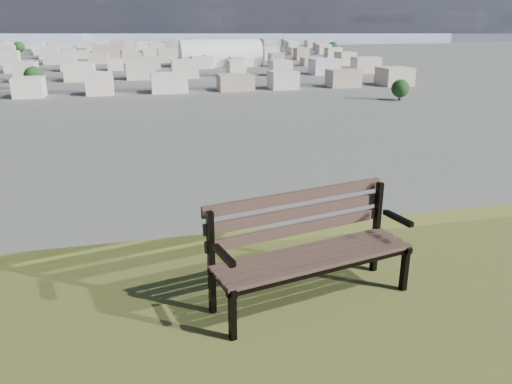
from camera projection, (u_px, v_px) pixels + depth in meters
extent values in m
cube|color=#463328|center=(326.00, 265.00, 3.93)|extent=(1.68, 0.44, 0.03)
cube|color=#463328|center=(318.00, 259.00, 4.03)|extent=(1.68, 0.44, 0.03)
cube|color=#463328|center=(310.00, 254.00, 4.12)|extent=(1.68, 0.44, 0.03)
cube|color=#463328|center=(303.00, 248.00, 4.22)|extent=(1.68, 0.44, 0.03)
cube|color=#463328|center=(299.00, 229.00, 4.23)|extent=(1.67, 0.40, 0.09)
cube|color=#463328|center=(298.00, 213.00, 4.21)|extent=(1.67, 0.40, 0.09)
cube|color=#463328|center=(297.00, 197.00, 4.18)|extent=(1.67, 0.40, 0.09)
cube|color=black|center=(232.00, 314.00, 3.64)|extent=(0.06, 0.07, 0.42)
cube|color=black|center=(211.00, 263.00, 3.92)|extent=(0.06, 0.07, 0.87)
cube|color=black|center=(222.00, 281.00, 3.75)|extent=(0.15, 0.47, 0.05)
cube|color=black|center=(224.00, 255.00, 3.63)|extent=(0.12, 0.34, 0.04)
cube|color=black|center=(405.00, 268.00, 4.32)|extent=(0.06, 0.07, 0.42)
cube|color=black|center=(376.00, 228.00, 4.59)|extent=(0.06, 0.07, 0.87)
cube|color=black|center=(392.00, 241.00, 4.42)|extent=(0.15, 0.47, 0.05)
cube|color=black|center=(398.00, 218.00, 4.30)|extent=(0.12, 0.34, 0.04)
cube|color=black|center=(326.00, 270.00, 3.94)|extent=(1.67, 0.40, 0.04)
cube|color=black|center=(303.00, 252.00, 4.24)|extent=(1.67, 0.40, 0.04)
cube|color=silver|center=(220.00, 61.00, 306.93)|extent=(49.60, 21.77, 5.46)
cylinder|color=white|center=(220.00, 57.00, 306.03)|extent=(49.60, 21.77, 20.77)
cube|color=beige|center=(37.00, 87.00, 184.26)|extent=(11.00, 11.00, 7.00)
cube|color=#C2B29A|center=(105.00, 85.00, 189.65)|extent=(11.00, 11.00, 7.00)
cube|color=silver|center=(168.00, 83.00, 195.05)|extent=(11.00, 11.00, 7.00)
cube|color=beige|center=(229.00, 82.00, 200.44)|extent=(11.00, 11.00, 7.00)
cube|color=tan|center=(286.00, 80.00, 205.83)|extent=(11.00, 11.00, 7.00)
cube|color=beige|center=(340.00, 78.00, 211.22)|extent=(11.00, 11.00, 7.00)
cube|color=beige|center=(391.00, 77.00, 216.61)|extent=(11.00, 11.00, 7.00)
cube|color=silver|center=(27.00, 74.00, 227.45)|extent=(11.00, 11.00, 7.00)
cube|color=beige|center=(82.00, 73.00, 232.84)|extent=(11.00, 11.00, 7.00)
cube|color=tan|center=(135.00, 72.00, 238.23)|extent=(11.00, 11.00, 7.00)
cube|color=beige|center=(185.00, 71.00, 243.62)|extent=(11.00, 11.00, 7.00)
cube|color=beige|center=(233.00, 70.00, 249.01)|extent=(11.00, 11.00, 7.00)
cube|color=beige|center=(280.00, 68.00, 254.41)|extent=(11.00, 11.00, 7.00)
cube|color=beige|center=(324.00, 67.00, 259.80)|extent=(11.00, 11.00, 7.00)
cube|color=#C2B29A|center=(366.00, 66.00, 265.19)|extent=(11.00, 11.00, 7.00)
cube|color=beige|center=(20.00, 65.00, 270.63)|extent=(11.00, 11.00, 7.00)
cube|color=beige|center=(67.00, 65.00, 276.02)|extent=(11.00, 11.00, 7.00)
cube|color=beige|center=(112.00, 64.00, 281.42)|extent=(11.00, 11.00, 7.00)
cube|color=beige|center=(155.00, 63.00, 286.81)|extent=(11.00, 11.00, 7.00)
cube|color=#C2B29A|center=(197.00, 62.00, 292.20)|extent=(11.00, 11.00, 7.00)
cube|color=silver|center=(237.00, 61.00, 297.59)|extent=(11.00, 11.00, 7.00)
cube|color=beige|center=(275.00, 61.00, 302.98)|extent=(11.00, 11.00, 7.00)
cube|color=tan|center=(313.00, 60.00, 308.37)|extent=(11.00, 11.00, 7.00)
cube|color=beige|center=(349.00, 59.00, 313.77)|extent=(11.00, 11.00, 7.00)
cube|color=#C2B29A|center=(16.00, 59.00, 313.82)|extent=(11.00, 11.00, 7.00)
cube|color=silver|center=(56.00, 58.00, 319.21)|extent=(11.00, 11.00, 7.00)
cube|color=beige|center=(95.00, 58.00, 324.60)|extent=(11.00, 11.00, 7.00)
cube|color=tan|center=(133.00, 57.00, 329.99)|extent=(11.00, 11.00, 7.00)
cube|color=beige|center=(169.00, 57.00, 335.39)|extent=(11.00, 11.00, 7.00)
cube|color=beige|center=(205.00, 56.00, 340.78)|extent=(11.00, 11.00, 7.00)
cube|color=beige|center=(239.00, 55.00, 346.17)|extent=(11.00, 11.00, 7.00)
cube|color=beige|center=(272.00, 55.00, 351.56)|extent=(11.00, 11.00, 7.00)
cube|color=#C2B29A|center=(305.00, 54.00, 356.95)|extent=(11.00, 11.00, 7.00)
cube|color=silver|center=(336.00, 54.00, 362.34)|extent=(11.00, 11.00, 7.00)
cube|color=beige|center=(12.00, 54.00, 357.00)|extent=(11.00, 11.00, 7.00)
cube|color=beige|center=(47.00, 54.00, 362.40)|extent=(11.00, 11.00, 7.00)
cube|color=beige|center=(82.00, 53.00, 367.79)|extent=(11.00, 11.00, 7.00)
cube|color=#C2B29A|center=(116.00, 53.00, 373.18)|extent=(11.00, 11.00, 7.00)
cube|color=silver|center=(148.00, 52.00, 378.57)|extent=(11.00, 11.00, 7.00)
cube|color=beige|center=(180.00, 52.00, 383.96)|extent=(11.00, 11.00, 7.00)
cube|color=tan|center=(211.00, 51.00, 389.35)|extent=(11.00, 11.00, 7.00)
cube|color=beige|center=(241.00, 51.00, 394.75)|extent=(11.00, 11.00, 7.00)
cube|color=beige|center=(270.00, 51.00, 400.14)|extent=(11.00, 11.00, 7.00)
cube|color=beige|center=(299.00, 50.00, 405.53)|extent=(11.00, 11.00, 7.00)
cube|color=beige|center=(326.00, 50.00, 410.92)|extent=(11.00, 11.00, 7.00)
cube|color=tan|center=(9.00, 51.00, 400.19)|extent=(11.00, 11.00, 7.00)
cube|color=beige|center=(41.00, 50.00, 405.58)|extent=(11.00, 11.00, 7.00)
cube|color=beige|center=(72.00, 50.00, 410.97)|extent=(11.00, 11.00, 7.00)
cube|color=beige|center=(102.00, 49.00, 416.36)|extent=(11.00, 11.00, 7.00)
cube|color=beige|center=(132.00, 49.00, 421.76)|extent=(11.00, 11.00, 7.00)
cube|color=#C2B29A|center=(160.00, 49.00, 427.15)|extent=(11.00, 11.00, 7.00)
cube|color=silver|center=(188.00, 48.00, 432.54)|extent=(11.00, 11.00, 7.00)
cube|color=beige|center=(216.00, 48.00, 437.93)|extent=(11.00, 11.00, 7.00)
cube|color=tan|center=(242.00, 47.00, 443.32)|extent=(11.00, 11.00, 7.00)
cube|color=beige|center=(268.00, 47.00, 448.71)|extent=(11.00, 11.00, 7.00)
cube|color=beige|center=(294.00, 47.00, 454.11)|extent=(11.00, 11.00, 7.00)
cube|color=beige|center=(319.00, 46.00, 459.50)|extent=(11.00, 11.00, 7.00)
cube|color=beige|center=(6.00, 47.00, 443.38)|extent=(11.00, 11.00, 7.00)
cube|color=tan|center=(35.00, 47.00, 448.77)|extent=(11.00, 11.00, 7.00)
cube|color=beige|center=(64.00, 47.00, 454.16)|extent=(11.00, 11.00, 7.00)
cube|color=beige|center=(91.00, 46.00, 459.55)|extent=(11.00, 11.00, 7.00)
cube|color=beige|center=(118.00, 46.00, 464.94)|extent=(11.00, 11.00, 7.00)
cube|color=beige|center=(144.00, 46.00, 470.33)|extent=(11.00, 11.00, 7.00)
cube|color=#C2B29A|center=(170.00, 46.00, 475.73)|extent=(11.00, 11.00, 7.00)
cube|color=silver|center=(195.00, 45.00, 481.12)|extent=(11.00, 11.00, 7.00)
cube|color=beige|center=(219.00, 45.00, 486.51)|extent=(11.00, 11.00, 7.00)
cube|color=tan|center=(243.00, 45.00, 491.90)|extent=(11.00, 11.00, 7.00)
cube|color=beige|center=(267.00, 44.00, 497.29)|extent=(11.00, 11.00, 7.00)
cube|color=beige|center=(290.00, 44.00, 502.68)|extent=(11.00, 11.00, 7.00)
cube|color=beige|center=(312.00, 44.00, 508.07)|extent=(11.00, 11.00, 7.00)
cube|color=beige|center=(5.00, 45.00, 486.56)|extent=(11.00, 11.00, 7.00)
cube|color=tan|center=(31.00, 45.00, 491.95)|extent=(11.00, 11.00, 7.00)
cube|color=beige|center=(57.00, 44.00, 497.34)|extent=(11.00, 11.00, 7.00)
cube|color=beige|center=(82.00, 44.00, 502.74)|extent=(11.00, 11.00, 7.00)
cube|color=beige|center=(107.00, 44.00, 508.13)|extent=(11.00, 11.00, 7.00)
cube|color=beige|center=(131.00, 44.00, 513.52)|extent=(11.00, 11.00, 7.00)
cube|color=#C2B29A|center=(154.00, 43.00, 518.91)|extent=(11.00, 11.00, 7.00)
cube|color=silver|center=(178.00, 43.00, 524.30)|extent=(11.00, 11.00, 7.00)
cube|color=beige|center=(200.00, 43.00, 529.69)|extent=(11.00, 11.00, 7.00)
cube|color=tan|center=(223.00, 43.00, 535.09)|extent=(11.00, 11.00, 7.00)
cube|color=beige|center=(244.00, 42.00, 540.48)|extent=(11.00, 11.00, 7.00)
cube|color=beige|center=(266.00, 42.00, 545.87)|extent=(11.00, 11.00, 7.00)
cube|color=beige|center=(287.00, 42.00, 551.26)|extent=(11.00, 11.00, 7.00)
cube|color=beige|center=(307.00, 42.00, 556.65)|extent=(11.00, 11.00, 7.00)
cylinder|color=#36211B|center=(400.00, 97.00, 176.67)|extent=(0.80, 0.80, 2.10)
sphere|color=black|center=(400.00, 88.00, 175.63)|extent=(6.30, 6.30, 6.30)
cylinder|color=#36211B|center=(36.00, 87.00, 202.42)|extent=(0.80, 0.80, 2.70)
sphere|color=black|center=(34.00, 77.00, 201.09)|extent=(8.10, 8.10, 8.10)
cylinder|color=#36211B|center=(359.00, 66.00, 295.79)|extent=(0.80, 0.80, 1.95)
sphere|color=black|center=(359.00, 61.00, 294.83)|extent=(5.85, 5.85, 5.85)
cylinder|color=#36211B|center=(211.00, 55.00, 390.13)|extent=(0.80, 0.80, 2.25)
sphere|color=black|center=(211.00, 50.00, 389.03)|extent=(6.75, 6.75, 6.75)
cylinder|color=#36211B|center=(20.00, 52.00, 411.39)|extent=(0.80, 0.80, 2.85)
sphere|color=black|center=(19.00, 47.00, 409.99)|extent=(8.55, 8.55, 8.55)
cylinder|color=#36211B|center=(204.00, 66.00, 293.90)|extent=(0.80, 0.80, 2.10)
sphere|color=black|center=(203.00, 61.00, 292.87)|extent=(6.30, 6.30, 6.30)
cylinder|color=#36211B|center=(333.00, 51.00, 433.15)|extent=(0.80, 0.80, 2.55)
sphere|color=black|center=(333.00, 46.00, 431.89)|extent=(7.65, 7.65, 7.65)
cube|color=#8E9AB4|center=(129.00, 36.00, 835.84)|extent=(2400.00, 700.00, 0.12)
cube|color=#A3AFCA|center=(186.00, 21.00, 1311.80)|extent=(700.00, 220.00, 45.00)
cube|color=#A3AFCA|center=(356.00, 18.00, 1458.37)|extent=(500.00, 220.00, 60.00)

